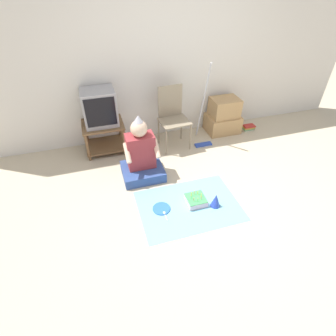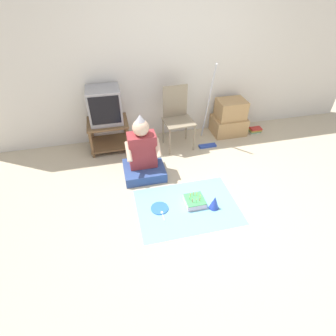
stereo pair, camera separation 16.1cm
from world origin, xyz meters
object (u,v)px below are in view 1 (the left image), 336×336
dust_mop (203,121)px  birthday_cake (196,200)px  party_hat_blue (216,200)px  paper_plate (161,208)px  book_pile (248,128)px  folding_chair (172,113)px  cardboard_box_stack (223,117)px  tv (100,107)px  person_seated (141,157)px

dust_mop → birthday_cake: bearing=-115.5°
party_hat_blue → paper_plate: party_hat_blue is taller
party_hat_blue → book_pile: bearing=48.3°
folding_chair → paper_plate: (-0.57, -1.37, -0.53)m
birthday_cake → party_hat_blue: 0.25m
dust_mop → paper_plate: (-1.04, -1.25, -0.38)m
folding_chair → birthday_cake: (-0.13, -1.39, -0.49)m
dust_mop → party_hat_blue: 1.48m
cardboard_box_stack → dust_mop: dust_mop is taller
birthday_cake → party_hat_blue: size_ratio=1.30×
paper_plate → tv: bearing=107.8°
birthday_cake → cardboard_box_stack: bearing=54.2°
cardboard_box_stack → folding_chair: bearing=-171.6°
folding_chair → dust_mop: bearing=-13.6°
book_pile → party_hat_blue: (-1.35, -1.51, 0.04)m
book_pile → dust_mop: bearing=-172.7°
cardboard_box_stack → party_hat_blue: size_ratio=3.30×
dust_mop → party_hat_blue: (-0.40, -1.39, -0.30)m
book_pile → paper_plate: (-1.99, -1.38, -0.04)m
tv → paper_plate: 1.74m
person_seated → paper_plate: size_ratio=4.23×
person_seated → party_hat_blue: person_seated is taller
cardboard_box_stack → dust_mop: bearing=-152.5°
person_seated → paper_plate: 0.78m
folding_chair → birthday_cake: size_ratio=4.01×
dust_mop → folding_chair: bearing=166.4°
dust_mop → book_pile: (0.95, 0.12, -0.34)m
folding_chair → dust_mop: dust_mop is taller
dust_mop → person_seated: (-1.11, -0.53, -0.09)m
cardboard_box_stack → paper_plate: (-1.54, -1.51, -0.26)m
tv → folding_chair: (1.06, -0.15, -0.18)m
book_pile → paper_plate: bearing=-145.4°
folding_chair → person_seated: bearing=-134.8°
folding_chair → dust_mop: (0.47, -0.11, -0.15)m
folding_chair → paper_plate: 1.57m
party_hat_blue → birthday_cake: bearing=150.1°
tv → party_hat_blue: 2.10m
book_pile → tv: bearing=176.7°
book_pile → cardboard_box_stack: bearing=163.3°
birthday_cake → paper_plate: birthday_cake is taller
party_hat_blue → cardboard_box_stack: bearing=61.5°
cardboard_box_stack → party_hat_blue: (-0.89, -1.65, -0.18)m
cardboard_box_stack → book_pile: size_ratio=2.88×
folding_chair → book_pile: 1.50m
party_hat_blue → tv: bearing=124.3°
person_seated → birthday_cake: person_seated is taller
folding_chair → birthday_cake: folding_chair is taller
folding_chair → party_hat_blue: bearing=-87.2°
party_hat_blue → person_seated: bearing=129.8°
cardboard_box_stack → party_hat_blue: bearing=-118.5°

